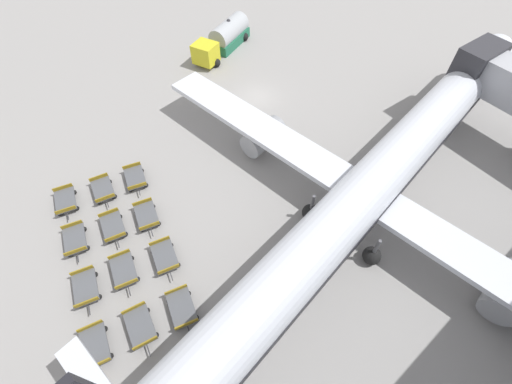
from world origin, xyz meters
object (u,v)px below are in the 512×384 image
object	(u,v)px
baggage_dolly_row_mid_b_col_a	(135,178)
baggage_dolly_row_mid_b_col_c	(165,257)
fuel_tanker_secondary	(225,38)
baggage_dolly_row_near_col_d	(95,346)
baggage_dolly_row_near_col_a	(66,201)
airplane	(377,180)
baggage_dolly_row_mid_a_col_b	(113,227)
baggage_dolly_row_mid_a_col_c	(124,271)
baggage_dolly_row_near_col_b	(75,240)
baggage_dolly_row_mid_a_col_a	(103,190)
baggage_dolly_row_mid_a_col_d	(140,326)
baggage_dolly_row_mid_b_col_d	(182,308)
baggage_dolly_row_near_col_c	(86,288)
baggage_dolly_row_mid_b_col_b	(147,216)

from	to	relation	value
baggage_dolly_row_mid_b_col_a	baggage_dolly_row_mid_b_col_c	bearing A→B (deg)	-12.45
fuel_tanker_secondary	baggage_dolly_row_near_col_d	distance (m)	33.88
baggage_dolly_row_near_col_a	airplane	bearing A→B (deg)	50.03
airplane	baggage_dolly_row_mid_a_col_b	world-z (taller)	airplane
fuel_tanker_secondary	baggage_dolly_row_mid_a_col_c	xyz separation A→B (m)	(18.85, -22.13, -0.81)
fuel_tanker_secondary	baggage_dolly_row_near_col_b	distance (m)	27.84
baggage_dolly_row_near_col_d	baggage_dolly_row_near_col_b	bearing A→B (deg)	166.82
baggage_dolly_row_mid_b_col_a	baggage_dolly_row_near_col_b	bearing A→B (deg)	-67.32
airplane	baggage_dolly_row_near_col_d	size ratio (longest dim) A/B	14.35
airplane	baggage_dolly_row_mid_a_col_a	world-z (taller)	airplane
fuel_tanker_secondary	baggage_dolly_row_near_col_a	size ratio (longest dim) A/B	2.83
baggage_dolly_row_mid_a_col_a	baggage_dolly_row_mid_a_col_d	bearing A→B (deg)	-13.13
baggage_dolly_row_mid_a_col_d	baggage_dolly_row_mid_b_col_a	distance (m)	12.09
baggage_dolly_row_near_col_a	baggage_dolly_row_mid_b_col_d	bearing A→B (deg)	11.42
airplane	baggage_dolly_row_mid_a_col_b	distance (m)	19.33
airplane	fuel_tanker_secondary	xyz separation A→B (m)	(-25.59, 5.19, -2.11)
baggage_dolly_row_near_col_d	baggage_dolly_row_mid_b_col_c	world-z (taller)	same
baggage_dolly_row_near_col_a	baggage_dolly_row_near_col_c	world-z (taller)	same
baggage_dolly_row_mid_a_col_d	baggage_dolly_row_mid_b_col_c	xyz separation A→B (m)	(-3.16, 3.51, 0.00)
airplane	baggage_dolly_row_mid_b_col_c	world-z (taller)	airplane
baggage_dolly_row_near_col_b	baggage_dolly_row_mid_a_col_b	distance (m)	2.67
baggage_dolly_row_near_col_a	baggage_dolly_row_near_col_d	bearing A→B (deg)	-12.45
airplane	baggage_dolly_row_near_col_b	bearing A→B (deg)	-120.92
baggage_dolly_row_near_col_b	baggage_dolly_row_mid_b_col_b	xyz separation A→B (m)	(1.40, 4.95, 0.00)
airplane	baggage_dolly_row_mid_a_col_c	bearing A→B (deg)	-111.69
baggage_dolly_row_mid_a_col_d	baggage_dolly_row_mid_b_col_a	xyz separation A→B (m)	(-10.91, 5.22, 0.00)
fuel_tanker_secondary	baggage_dolly_row_near_col_a	bearing A→B (deg)	-65.23
airplane	baggage_dolly_row_near_col_c	bearing A→B (deg)	-110.36
baggage_dolly_row_near_col_c	baggage_dolly_row_mid_a_col_a	size ratio (longest dim) A/B	1.00
baggage_dolly_row_near_col_d	baggage_dolly_row_mid_b_col_b	world-z (taller)	same
fuel_tanker_secondary	baggage_dolly_row_mid_b_col_d	distance (m)	31.14
airplane	baggage_dolly_row_mid_b_col_d	distance (m)	15.66
baggage_dolly_row_near_col_b	baggage_dolly_row_near_col_d	bearing A→B (deg)	-13.18
airplane	baggage_dolly_row_near_col_d	distance (m)	20.88
fuel_tanker_secondary	baggage_dolly_row_near_col_d	bearing A→B (deg)	-49.07
baggage_dolly_row_mid_a_col_a	baggage_dolly_row_mid_a_col_d	size ratio (longest dim) A/B	1.00
baggage_dolly_row_near_col_c	baggage_dolly_row_mid_a_col_c	bearing A→B (deg)	79.33
baggage_dolly_row_mid_a_col_c	baggage_dolly_row_mid_a_col_a	bearing A→B (deg)	166.29
baggage_dolly_row_near_col_b	baggage_dolly_row_near_col_d	world-z (taller)	same
fuel_tanker_secondary	baggage_dolly_row_mid_b_col_c	bearing A→B (deg)	-44.69
baggage_dolly_row_near_col_a	baggage_dolly_row_mid_a_col_c	bearing A→B (deg)	6.25
baggage_dolly_row_mid_a_col_b	baggage_dolly_row_mid_b_col_d	distance (m)	8.37
fuel_tanker_secondary	baggage_dolly_row_mid_a_col_b	bearing A→B (deg)	-54.45
baggage_dolly_row_mid_b_col_a	airplane	bearing A→B (deg)	42.66
baggage_dolly_row_mid_b_col_c	baggage_dolly_row_near_col_d	bearing A→B (deg)	-67.76
baggage_dolly_row_mid_a_col_a	fuel_tanker_secondary	bearing A→B (deg)	119.36
baggage_dolly_row_mid_a_col_b	baggage_dolly_row_mid_b_col_c	size ratio (longest dim) A/B	1.00
baggage_dolly_row_mid_b_col_a	baggage_dolly_row_mid_a_col_d	bearing A→B (deg)	-25.60
baggage_dolly_row_mid_b_col_c	baggage_dolly_row_mid_b_col_d	distance (m)	3.92
baggage_dolly_row_mid_a_col_b	baggage_dolly_row_mid_a_col_c	bearing A→B (deg)	-14.18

